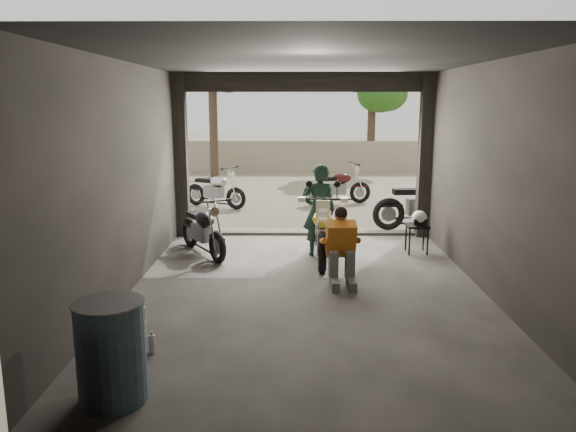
{
  "coord_description": "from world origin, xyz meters",
  "views": [
    {
      "loc": [
        -0.21,
        -7.57,
        2.65
      ],
      "look_at": [
        -0.27,
        0.6,
        0.99
      ],
      "focal_mm": 35.0,
      "sensor_mm": 36.0,
      "label": 1
    }
  ],
  "objects_px": {
    "sign_post": "(476,160)",
    "main_bike": "(322,227)",
    "outside_bike_b": "(337,184)",
    "mechanic": "(342,249)",
    "oil_drum": "(111,354)",
    "stool": "(417,229)",
    "left_bike": "(203,226)",
    "outside_bike_c": "(425,199)",
    "helmet": "(419,218)",
    "rider": "(319,211)",
    "outside_bike_a": "(215,187)"
  },
  "relations": [
    {
      "from": "outside_bike_a",
      "to": "stool",
      "type": "relative_size",
      "value": 3.01
    },
    {
      "from": "mechanic",
      "to": "oil_drum",
      "type": "bearing_deg",
      "value": -127.66
    },
    {
      "from": "outside_bike_a",
      "to": "oil_drum",
      "type": "height_order",
      "value": "outside_bike_a"
    },
    {
      "from": "stool",
      "to": "outside_bike_b",
      "type": "bearing_deg",
      "value": 101.76
    },
    {
      "from": "mechanic",
      "to": "outside_bike_b",
      "type": "bearing_deg",
      "value": 83.73
    },
    {
      "from": "main_bike",
      "to": "outside_bike_c",
      "type": "relative_size",
      "value": 0.94
    },
    {
      "from": "rider",
      "to": "helmet",
      "type": "xyz_separation_m",
      "value": [
        1.78,
        0.18,
        -0.16
      ]
    },
    {
      "from": "outside_bike_b",
      "to": "rider",
      "type": "relative_size",
      "value": 1.0
    },
    {
      "from": "stool",
      "to": "helmet",
      "type": "bearing_deg",
      "value": 28.4
    },
    {
      "from": "outside_bike_c",
      "to": "helmet",
      "type": "bearing_deg",
      "value": 159.34
    },
    {
      "from": "outside_bike_b",
      "to": "outside_bike_c",
      "type": "relative_size",
      "value": 0.84
    },
    {
      "from": "outside_bike_c",
      "to": "helmet",
      "type": "xyz_separation_m",
      "value": [
        -0.54,
        -1.92,
        0.0
      ]
    },
    {
      "from": "main_bike",
      "to": "helmet",
      "type": "distance_m",
      "value": 1.8
    },
    {
      "from": "outside_bike_a",
      "to": "outside_bike_b",
      "type": "bearing_deg",
      "value": -53.62
    },
    {
      "from": "outside_bike_c",
      "to": "rider",
      "type": "height_order",
      "value": "rider"
    },
    {
      "from": "left_bike",
      "to": "rider",
      "type": "height_order",
      "value": "rider"
    },
    {
      "from": "outside_bike_b",
      "to": "helmet",
      "type": "bearing_deg",
      "value": 178.08
    },
    {
      "from": "stool",
      "to": "oil_drum",
      "type": "relative_size",
      "value": 0.56
    },
    {
      "from": "mechanic",
      "to": "oil_drum",
      "type": "relative_size",
      "value": 1.18
    },
    {
      "from": "main_bike",
      "to": "left_bike",
      "type": "xyz_separation_m",
      "value": [
        -2.08,
        0.37,
        -0.07
      ]
    },
    {
      "from": "stool",
      "to": "oil_drum",
      "type": "xyz_separation_m",
      "value": [
        -3.81,
        -5.07,
        0.02
      ]
    },
    {
      "from": "oil_drum",
      "to": "outside_bike_c",
      "type": "bearing_deg",
      "value": 57.99
    },
    {
      "from": "outside_bike_b",
      "to": "mechanic",
      "type": "relative_size",
      "value": 1.45
    },
    {
      "from": "outside_bike_c",
      "to": "stool",
      "type": "height_order",
      "value": "outside_bike_c"
    },
    {
      "from": "main_bike",
      "to": "outside_bike_c",
      "type": "height_order",
      "value": "outside_bike_c"
    },
    {
      "from": "rider",
      "to": "sign_post",
      "type": "distance_m",
      "value": 4.61
    },
    {
      "from": "outside_bike_a",
      "to": "outside_bike_b",
      "type": "relative_size",
      "value": 0.98
    },
    {
      "from": "oil_drum",
      "to": "mechanic",
      "type": "bearing_deg",
      "value": 54.66
    },
    {
      "from": "outside_bike_c",
      "to": "oil_drum",
      "type": "xyz_separation_m",
      "value": [
        -4.38,
        -7.01,
        -0.18
      ]
    },
    {
      "from": "outside_bike_b",
      "to": "mechanic",
      "type": "xyz_separation_m",
      "value": [
        -0.46,
        -6.71,
        0.01
      ]
    },
    {
      "from": "left_bike",
      "to": "outside_bike_b",
      "type": "xyz_separation_m",
      "value": [
        2.75,
        5.02,
        0.02
      ]
    },
    {
      "from": "stool",
      "to": "mechanic",
      "type": "bearing_deg",
      "value": -129.59
    },
    {
      "from": "left_bike",
      "to": "sign_post",
      "type": "height_order",
      "value": "sign_post"
    },
    {
      "from": "mechanic",
      "to": "stool",
      "type": "bearing_deg",
      "value": 48.08
    },
    {
      "from": "outside_bike_a",
      "to": "rider",
      "type": "relative_size",
      "value": 0.98
    },
    {
      "from": "stool",
      "to": "left_bike",
      "type": "bearing_deg",
      "value": -178.42
    },
    {
      "from": "outside_bike_c",
      "to": "mechanic",
      "type": "relative_size",
      "value": 1.73
    },
    {
      "from": "sign_post",
      "to": "mechanic",
      "type": "bearing_deg",
      "value": -146.61
    },
    {
      "from": "oil_drum",
      "to": "rider",
      "type": "bearing_deg",
      "value": 67.18
    },
    {
      "from": "mechanic",
      "to": "oil_drum",
      "type": "distance_m",
      "value": 4.01
    },
    {
      "from": "outside_bike_c",
      "to": "helmet",
      "type": "distance_m",
      "value": 2.0
    },
    {
      "from": "left_bike",
      "to": "outside_bike_a",
      "type": "relative_size",
      "value": 0.98
    },
    {
      "from": "stool",
      "to": "main_bike",
      "type": "bearing_deg",
      "value": -164.42
    },
    {
      "from": "rider",
      "to": "left_bike",
      "type": "bearing_deg",
      "value": -11.1
    },
    {
      "from": "rider",
      "to": "oil_drum",
      "type": "relative_size",
      "value": 1.72
    },
    {
      "from": "sign_post",
      "to": "main_bike",
      "type": "bearing_deg",
      "value": -158.26
    },
    {
      "from": "main_bike",
      "to": "stool",
      "type": "height_order",
      "value": "main_bike"
    },
    {
      "from": "left_bike",
      "to": "stool",
      "type": "xyz_separation_m",
      "value": [
        3.77,
        0.1,
        -0.07
      ]
    },
    {
      "from": "outside_bike_b",
      "to": "rider",
      "type": "distance_m",
      "value": 5.13
    },
    {
      "from": "rider",
      "to": "mechanic",
      "type": "xyz_separation_m",
      "value": [
        0.26,
        -1.63,
        -0.25
      ]
    }
  ]
}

